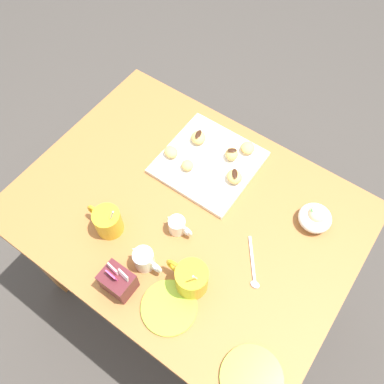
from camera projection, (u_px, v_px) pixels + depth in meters
The scene contains 21 objects.
ground_plane at pixel (188, 282), 1.90m from camera, with size 8.00×8.00×0.00m, color #423D38.
dining_table at pixel (186, 228), 1.38m from camera, with size 1.06×0.80×0.74m.
pastry_plate_square at pixel (209, 162), 1.35m from camera, with size 0.30×0.30×0.02m, color white.
coffee_mug_mustard_left at pixel (191, 278), 1.10m from camera, with size 0.13×0.09×0.15m.
coffee_mug_mustard_right at pixel (107, 221), 1.19m from camera, with size 0.12×0.08×0.14m.
cream_pitcher_white at pixel (144, 259), 1.14m from camera, with size 0.10×0.06×0.07m.
sugar_caddy at pixel (118, 281), 1.11m from camera, with size 0.09×0.07×0.11m.
ice_cream_bowl at pixel (315, 217), 1.21m from camera, with size 0.10×0.10×0.08m.
chocolate_sauce_pitcher at pixel (177, 225), 1.20m from camera, with size 0.09×0.05×0.06m.
saucer_lime_left at pixel (169, 308), 1.11m from camera, with size 0.16×0.16×0.01m, color #9EC633.
saucer_lime_right at pixel (252, 378), 1.02m from camera, with size 0.16×0.16×0.01m, color #9EC633.
loose_spoon_near_saucer at pixel (253, 268), 1.16m from camera, with size 0.11×0.13×0.01m.
beignet_0 at pixel (248, 148), 1.35m from camera, with size 0.05×0.05×0.03m, color #E5B260.
beignet_1 at pixel (232, 154), 1.33m from camera, with size 0.04×0.05×0.04m, color #E5B260.
chocolate_drizzle_1 at pixel (232, 150), 1.31m from camera, with size 0.03×0.02×0.01m, color #381E11.
beignet_2 at pixel (198, 138), 1.37m from camera, with size 0.05×0.05×0.04m, color #E5B260.
chocolate_drizzle_2 at pixel (198, 134), 1.35m from camera, with size 0.04×0.02×0.01m, color #381E11.
beignet_3 at pixel (171, 152), 1.34m from camera, with size 0.04×0.05×0.03m, color #E5B260.
beignet_4 at pixel (187, 165), 1.31m from camera, with size 0.04×0.04×0.03m, color #E5B260.
beignet_5 at pixel (234, 177), 1.29m from camera, with size 0.05×0.05×0.04m, color #E5B260.
chocolate_drizzle_5 at pixel (235, 174), 1.27m from camera, with size 0.04×0.02×0.01m, color #381E11.
Camera 1 is at (-0.35, 0.47, 1.86)m, focal length 37.30 mm.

